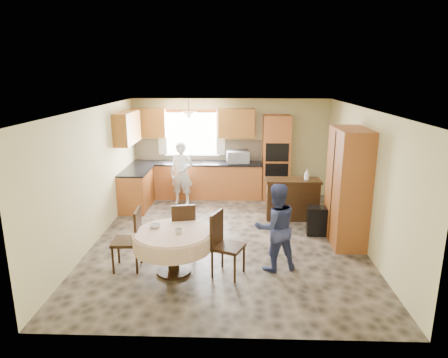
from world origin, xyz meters
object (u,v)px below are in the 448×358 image
chair_left (131,236)px  person_sink (182,174)px  sideboard (292,200)px  chair_back (184,227)px  chair_right (223,241)px  dining_table (173,241)px  cupboard (348,187)px  person_dining (275,227)px  oven_tower (276,158)px

chair_left → person_sink: person_sink is taller
sideboard → person_sink: size_ratio=0.77×
chair_back → chair_right: chair_right is taller
dining_table → chair_right: chair_right is taller
dining_table → chair_right: (0.80, -0.01, 0.02)m
sideboard → chair_back: (-2.12, -1.97, 0.12)m
dining_table → cupboard: bearing=23.6°
chair_back → person_dining: (1.53, -0.40, 0.18)m
oven_tower → dining_table: oven_tower is taller
dining_table → chair_back: bearing=81.0°
cupboard → person_dining: (-1.42, -1.14, -0.36)m
cupboard → chair_left: (-3.74, -1.21, -0.52)m
oven_tower → chair_back: (-1.88, -3.48, -0.52)m
chair_back → chair_right: bearing=128.6°
oven_tower → person_dining: bearing=-95.2°
person_sink → sideboard: bearing=-12.1°
oven_tower → chair_left: oven_tower is taller
chair_right → sideboard: bearing=-6.6°
oven_tower → sideboard: oven_tower is taller
sideboard → chair_left: size_ratio=1.16×
person_sink → dining_table: bearing=-76.3°
sideboard → chair_back: 2.90m
cupboard → person_dining: cupboard is taller
chair_back → person_dining: person_dining is taller
oven_tower → dining_table: 4.55m
dining_table → chair_back: size_ratio=1.27×
dining_table → chair_left: (-0.69, 0.12, 0.01)m
oven_tower → chair_back: 3.99m
chair_back → person_sink: person_sink is taller
chair_back → person_sink: bearing=-92.9°
cupboard → chair_back: size_ratio=2.20×
oven_tower → person_sink: (-2.31, -0.57, -0.29)m
oven_tower → chair_left: size_ratio=2.09×
chair_back → cupboard: bearing=-177.1°
sideboard → person_sink: bearing=159.8°
person_dining → dining_table: bearing=-10.0°
chair_back → dining_table: bearing=69.7°
dining_table → person_sink: 3.52m
oven_tower → cupboard: (1.07, -2.73, 0.02)m
dining_table → person_sink: (-0.33, 3.50, 0.22)m
sideboard → person_sink: person_sink is taller
oven_tower → sideboard: 1.66m
dining_table → person_dining: person_dining is taller
sideboard → person_dining: person_dining is taller
dining_table → person_dining: (1.63, 0.19, 0.18)m
sideboard → cupboard: 1.62m
cupboard → sideboard: bearing=124.2°
sideboard → chair_back: chair_back is taller
dining_table → person_dining: size_ratio=0.86×
dining_table → chair_left: size_ratio=1.23×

